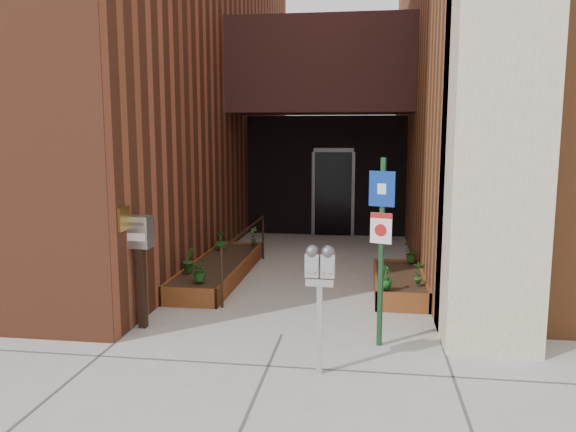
% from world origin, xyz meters
% --- Properties ---
extents(ground, '(80.00, 80.00, 0.00)m').
position_xyz_m(ground, '(0.00, 0.00, 0.00)').
color(ground, '#9E9991').
rests_on(ground, ground).
extents(architecture, '(20.00, 14.60, 10.00)m').
position_xyz_m(architecture, '(-0.18, 6.89, 4.98)').
color(architecture, brown).
rests_on(architecture, ground).
extents(planter_left, '(0.90, 3.60, 0.30)m').
position_xyz_m(planter_left, '(-1.55, 2.70, 0.13)').
color(planter_left, brown).
rests_on(planter_left, ground).
extents(planter_right, '(0.80, 2.20, 0.30)m').
position_xyz_m(planter_right, '(1.60, 2.20, 0.13)').
color(planter_right, brown).
rests_on(planter_right, ground).
extents(handrail, '(0.04, 3.34, 0.90)m').
position_xyz_m(handrail, '(-1.05, 2.65, 0.75)').
color(handrail, black).
rests_on(handrail, ground).
extents(parking_meter, '(0.32, 0.15, 1.41)m').
position_xyz_m(parking_meter, '(0.58, -1.10, 1.09)').
color(parking_meter, '#ACABAE').
rests_on(parking_meter, ground).
extents(sign_post, '(0.30, 0.13, 2.29)m').
position_xyz_m(sign_post, '(1.23, -0.20, 1.41)').
color(sign_post, '#14391D').
rests_on(sign_post, ground).
extents(payment_dropbox, '(0.31, 0.24, 1.50)m').
position_xyz_m(payment_dropbox, '(-1.87, 0.01, 1.09)').
color(payment_dropbox, black).
rests_on(payment_dropbox, ground).
extents(shrub_left_a, '(0.43, 0.43, 0.34)m').
position_xyz_m(shrub_left_a, '(-1.49, 1.34, 0.47)').
color(shrub_left_a, '#1C5017').
rests_on(shrub_left_a, planter_left).
extents(shrub_left_b, '(0.24, 0.24, 0.40)m').
position_xyz_m(shrub_left_b, '(-1.85, 1.89, 0.50)').
color(shrub_left_b, '#1D5017').
rests_on(shrub_left_b, planter_left).
extents(shrub_left_c, '(0.22, 0.22, 0.35)m').
position_xyz_m(shrub_left_c, '(-1.80, 3.74, 0.48)').
color(shrub_left_c, '#1B6121').
rests_on(shrub_left_c, planter_left).
extents(shrub_left_d, '(0.27, 0.27, 0.37)m').
position_xyz_m(shrub_left_d, '(-1.25, 4.29, 0.48)').
color(shrub_left_d, '#2B5E1A').
rests_on(shrub_left_d, planter_left).
extents(shrub_right_a, '(0.25, 0.25, 0.35)m').
position_xyz_m(shrub_right_a, '(1.35, 1.30, 0.48)').
color(shrub_right_a, '#17521C').
rests_on(shrub_right_a, planter_right).
extents(shrub_right_b, '(0.21, 0.21, 0.35)m').
position_xyz_m(shrub_right_b, '(1.85, 1.63, 0.48)').
color(shrub_right_b, '#235B1A').
rests_on(shrub_right_b, planter_right).
extents(shrub_right_c, '(0.38, 0.38, 0.33)m').
position_xyz_m(shrub_right_c, '(1.85, 3.10, 0.47)').
color(shrub_right_c, '#225117').
rests_on(shrub_right_c, planter_right).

